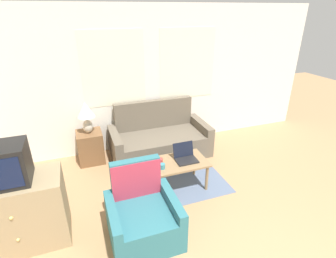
% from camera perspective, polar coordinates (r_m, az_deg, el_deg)
% --- Properties ---
extents(wall_back, '(6.56, 0.06, 2.60)m').
position_cam_1_polar(wall_back, '(4.96, -2.57, 10.80)').
color(wall_back, white).
rests_on(wall_back, ground_plane).
extents(rug, '(1.56, 1.90, 0.01)m').
position_cam_1_polar(rug, '(4.53, -0.41, -8.66)').
color(rug, slate).
rests_on(rug, ground_plane).
extents(couch, '(1.78, 0.86, 0.95)m').
position_cam_1_polar(couch, '(4.90, -1.97, -2.32)').
color(couch, '#665B4C').
rests_on(couch, ground_plane).
extents(armchair, '(0.79, 0.74, 0.90)m').
position_cam_1_polar(armchair, '(3.27, -5.54, -18.56)').
color(armchair, '#2D6B75').
rests_on(armchair, ground_plane).
extents(tv_dresser, '(1.00, 0.56, 0.85)m').
position_cam_1_polar(tv_dresser, '(3.49, -29.69, -15.62)').
color(tv_dresser, '#998460').
rests_on(tv_dresser, ground_plane).
extents(television, '(0.45, 0.40, 0.43)m').
position_cam_1_polar(television, '(3.15, -32.10, -6.62)').
color(television, black).
rests_on(television, tv_dresser).
extents(side_table, '(0.43, 0.43, 0.56)m').
position_cam_1_polar(side_table, '(4.82, -16.49, -3.76)').
color(side_table, brown).
rests_on(side_table, ground_plane).
extents(table_lamp, '(0.29, 0.29, 0.55)m').
position_cam_1_polar(table_lamp, '(4.57, -17.44, 3.27)').
color(table_lamp, beige).
rests_on(table_lamp, side_table).
extents(coffee_table, '(0.87, 0.53, 0.45)m').
position_cam_1_polar(coffee_table, '(3.92, 2.11, -7.82)').
color(coffee_table, '#8E704C').
rests_on(coffee_table, ground_plane).
extents(laptop, '(0.32, 0.29, 0.24)m').
position_cam_1_polar(laptop, '(3.92, 3.79, -5.95)').
color(laptop, black).
rests_on(laptop, coffee_table).
extents(cup_navy, '(0.08, 0.08, 0.07)m').
position_cam_1_polar(cup_navy, '(3.71, -1.26, -8.11)').
color(cup_navy, teal).
rests_on(cup_navy, coffee_table).
extents(cup_yellow, '(0.09, 0.09, 0.09)m').
position_cam_1_polar(cup_yellow, '(3.81, -1.80, -7.02)').
color(cup_yellow, '#B23D38').
rests_on(cup_yellow, coffee_table).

